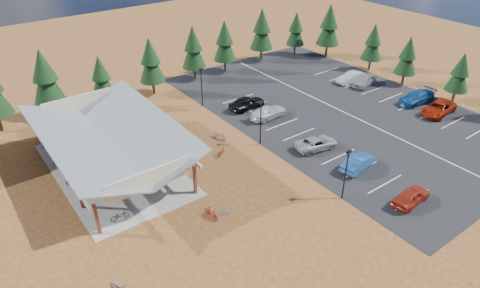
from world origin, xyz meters
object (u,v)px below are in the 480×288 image
(bike_2, at_px, (78,163))
(bike_6, at_px, (132,143))
(bike_15, at_px, (221,151))
(trash_bin_0, at_px, (188,158))
(lamp_post_0, at_px, (346,172))
(bike_16, at_px, (185,161))
(bike_4, at_px, (151,182))
(bike_7, at_px, (118,130))
(car_2, at_px, (316,143))
(lamp_post_2, at_px, (202,85))
(car_1, at_px, (358,162))
(lamp_post_1, at_px, (261,121))
(bike_3, at_px, (59,141))
(bike_13, at_px, (224,211))
(bike_5, at_px, (146,173))
(car_4, at_px, (247,103))
(bike_11, at_px, (211,213))
(bike_8, at_px, (119,288))
(bike_14, at_px, (219,135))
(bike_pavilion, at_px, (108,136))
(car_3, at_px, (269,112))
(bike_1, at_px, (90,186))
(car_8, at_px, (365,81))
(car_9, at_px, (351,78))
(trash_bin_1, at_px, (184,145))
(car_0, at_px, (411,196))
(bike_0, at_px, (120,215))
(car_7, at_px, (417,97))

(bike_2, height_order, bike_6, bike_2)
(bike_15, bearing_deg, trash_bin_0, 39.76)
(lamp_post_0, height_order, bike_16, lamp_post_0)
(lamp_post_0, height_order, bike_4, lamp_post_0)
(bike_7, xyz_separation_m, car_2, (16.15, -15.83, 0.10))
(lamp_post_2, relative_size, car_1, 1.14)
(trash_bin_0, bearing_deg, car_2, -25.87)
(lamp_post_1, distance_m, car_1, 11.03)
(bike_3, distance_m, bike_13, 21.88)
(lamp_post_2, relative_size, bike_5, 3.05)
(bike_6, height_order, car_4, car_4)
(lamp_post_2, height_order, bike_4, lamp_post_2)
(bike_11, bearing_deg, bike_8, -171.08)
(lamp_post_1, height_order, bike_2, lamp_post_1)
(bike_14, distance_m, car_1, 15.45)
(bike_pavilion, xyz_separation_m, car_3, (19.85, -0.66, -3.05))
(bike_1, distance_m, bike_4, 5.57)
(bike_15, bearing_deg, bike_5, 50.39)
(lamp_post_2, relative_size, car_2, 1.07)
(bike_5, relative_size, bike_8, 0.99)
(car_1, height_order, car_8, car_8)
(bike_11, xyz_separation_m, car_9, (32.68, 12.91, 0.28))
(lamp_post_2, xyz_separation_m, car_1, (4.91, -21.63, -2.19))
(bike_11, bearing_deg, lamp_post_0, -31.37)
(car_4, bearing_deg, bike_5, 109.87)
(trash_bin_1, height_order, bike_14, bike_14)
(lamp_post_0, height_order, bike_14, lamp_post_0)
(car_4, bearing_deg, trash_bin_0, 116.10)
(lamp_post_1, bearing_deg, bike_pavilion, 161.57)
(bike_2, relative_size, bike_7, 1.12)
(bike_15, xyz_separation_m, car_4, (8.91, 7.26, 0.41))
(bike_2, height_order, car_4, car_4)
(bike_8, xyz_separation_m, car_9, (42.27, 15.75, 0.35))
(car_0, distance_m, car_1, 6.47)
(bike_0, xyz_separation_m, car_8, (39.71, 6.61, 0.26))
(bike_13, bearing_deg, bike_pavilion, -146.99)
(bike_7, bearing_deg, bike_4, 167.27)
(bike_pavilion, height_order, bike_11, bike_pavilion)
(bike_4, distance_m, car_8, 35.70)
(lamp_post_2, relative_size, car_7, 0.94)
(bike_3, distance_m, car_9, 40.25)
(bike_0, relative_size, bike_5, 0.97)
(car_0, xyz_separation_m, car_7, (18.76, 12.10, 0.07))
(bike_13, bearing_deg, bike_2, -140.91)
(bike_0, xyz_separation_m, car_4, (21.72, 10.73, 0.34))
(bike_0, distance_m, bike_16, 9.68)
(trash_bin_1, relative_size, bike_8, 0.53)
(trash_bin_0, distance_m, bike_5, 4.81)
(bike_7, height_order, bike_14, bike_7)
(bike_5, xyz_separation_m, bike_7, (1.22, 9.91, 0.00))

